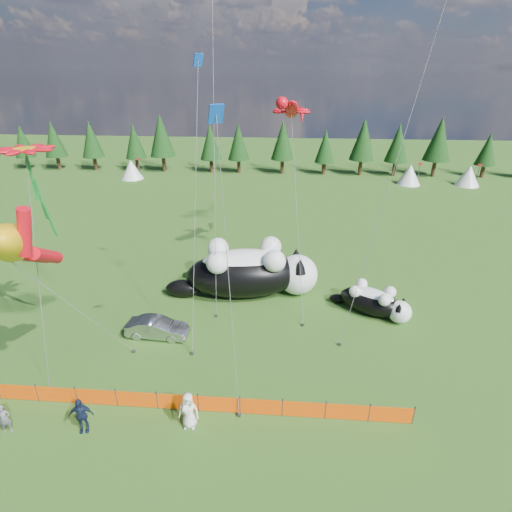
% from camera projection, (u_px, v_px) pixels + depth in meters
% --- Properties ---
extents(ground, '(160.00, 160.00, 0.00)m').
position_uv_depth(ground, '(192.00, 368.00, 21.97)').
color(ground, '#0D3409').
rests_on(ground, ground).
extents(safety_fence, '(22.06, 0.06, 1.10)m').
position_uv_depth(safety_fence, '(178.00, 402.00, 19.05)').
color(safety_fence, '#262626').
rests_on(safety_fence, ground).
extents(tree_line, '(90.00, 4.00, 8.00)m').
position_uv_depth(tree_line, '(256.00, 147.00, 60.81)').
color(tree_line, black).
rests_on(tree_line, ground).
extents(festival_tents, '(50.00, 3.20, 2.80)m').
position_uv_depth(festival_tents, '(330.00, 173.00, 56.64)').
color(festival_tents, white).
rests_on(festival_tents, ground).
extents(cat_large, '(10.92, 4.99, 3.95)m').
position_uv_depth(cat_large, '(251.00, 271.00, 28.34)').
color(cat_large, black).
rests_on(cat_large, ground).
extents(cat_small, '(5.10, 3.76, 2.02)m').
position_uv_depth(cat_small, '(374.00, 301.00, 26.40)').
color(cat_small, black).
rests_on(cat_small, ground).
extents(car, '(3.80, 1.48, 1.23)m').
position_uv_depth(car, '(157.00, 328.00, 24.27)').
color(car, '#A3A3A8').
rests_on(car, ground).
extents(spectator_a, '(0.66, 0.57, 1.54)m').
position_uv_depth(spectator_a, '(4.00, 419.00, 17.77)').
color(spectator_a, '#59595E').
rests_on(spectator_a, ground).
extents(spectator_c, '(1.16, 0.76, 1.83)m').
position_uv_depth(spectator_c, '(81.00, 415.00, 17.78)').
color(spectator_c, '#151F3B').
rests_on(spectator_c, ground).
extents(spectator_e, '(0.94, 0.62, 1.90)m').
position_uv_depth(spectator_e, '(189.00, 411.00, 17.99)').
color(spectator_e, white).
rests_on(spectator_e, ground).
extents(superhero_kite, '(6.74, 7.30, 11.39)m').
position_uv_depth(superhero_kite, '(10.00, 243.00, 16.30)').
color(superhero_kite, '#EAAD0C').
rests_on(superhero_kite, ground).
extents(gecko_kite, '(2.87, 11.59, 14.97)m').
position_uv_depth(gecko_kite, '(291.00, 110.00, 28.20)').
color(gecko_kite, red).
rests_on(gecko_kite, ground).
extents(flower_kite, '(3.26, 5.53, 11.93)m').
position_uv_depth(flower_kite, '(26.00, 153.00, 19.04)').
color(flower_kite, red).
rests_on(flower_kite, ground).
extents(diamond_kite_a, '(0.89, 6.68, 16.52)m').
position_uv_depth(diamond_kite_a, '(198.00, 76.00, 22.06)').
color(diamond_kite_a, blue).
rests_on(diamond_kite_a, ground).
extents(diamond_kite_c, '(1.47, 2.38, 14.16)m').
position_uv_depth(diamond_kite_c, '(217.00, 129.00, 15.18)').
color(diamond_kite_c, blue).
rests_on(diamond_kite_c, ground).
extents(diamond_kite_d, '(1.12, 7.57, 20.61)m').
position_uv_depth(diamond_kite_d, '(212.00, 6.00, 24.62)').
color(diamond_kite_d, '#0C999A').
rests_on(diamond_kite_d, ground).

